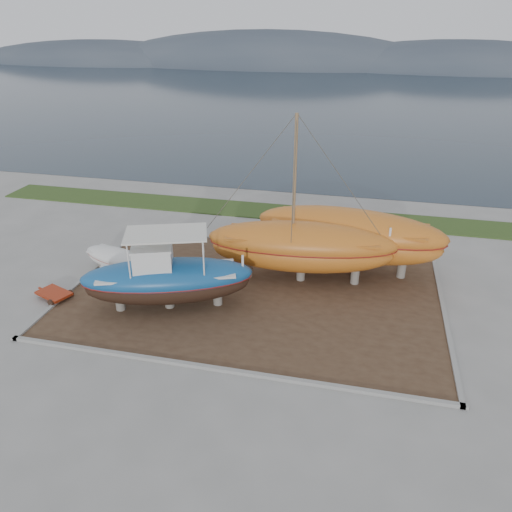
% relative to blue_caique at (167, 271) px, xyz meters
% --- Properties ---
extents(ground, '(140.00, 140.00, 0.00)m').
position_rel_blue_caique_xyz_m(ground, '(3.62, -1.87, -1.97)').
color(ground, gray).
rests_on(ground, ground).
extents(dirt_patch, '(18.00, 12.00, 0.06)m').
position_rel_blue_caique_xyz_m(dirt_patch, '(3.62, 2.13, -1.94)').
color(dirt_patch, '#422D1E').
rests_on(dirt_patch, ground).
extents(curb_frame, '(18.60, 12.60, 0.15)m').
position_rel_blue_caique_xyz_m(curb_frame, '(3.62, 2.13, -1.90)').
color(curb_frame, gray).
rests_on(curb_frame, ground).
extents(grass_strip, '(44.00, 3.00, 0.08)m').
position_rel_blue_caique_xyz_m(grass_strip, '(3.62, 13.63, -1.93)').
color(grass_strip, '#284219').
rests_on(grass_strip, ground).
extents(sea, '(260.00, 100.00, 0.04)m').
position_rel_blue_caique_xyz_m(sea, '(3.62, 68.13, -1.97)').
color(sea, '#1A2834').
rests_on(sea, ground).
extents(mountain_ridge, '(200.00, 36.00, 20.00)m').
position_rel_blue_caique_xyz_m(mountain_ridge, '(3.62, 123.13, -1.97)').
color(mountain_ridge, '#333D49').
rests_on(mountain_ridge, ground).
extents(blue_caique, '(8.32, 4.95, 3.83)m').
position_rel_blue_caique_xyz_m(blue_caique, '(0.00, 0.00, 0.00)').
color(blue_caique, '#16518D').
rests_on(blue_caique, dirt_patch).
extents(white_dinghy, '(4.36, 2.71, 1.23)m').
position_rel_blue_caique_xyz_m(white_dinghy, '(-4.14, 2.77, -1.30)').
color(white_dinghy, silver).
rests_on(white_dinghy, dirt_patch).
extents(orange_sailboat, '(9.91, 3.74, 8.56)m').
position_rel_blue_caique_xyz_m(orange_sailboat, '(5.68, 4.09, 2.37)').
color(orange_sailboat, '#BD641D').
rests_on(orange_sailboat, dirt_patch).
extents(orange_bare_hull, '(10.39, 4.19, 3.31)m').
position_rel_blue_caique_xyz_m(orange_bare_hull, '(7.93, 5.92, -0.26)').
color(orange_bare_hull, '#BD641D').
rests_on(orange_bare_hull, dirt_patch).
extents(red_trailer, '(2.77, 2.05, 0.35)m').
position_rel_blue_caique_xyz_m(red_trailer, '(-5.87, -0.49, -1.80)').
color(red_trailer, '#9B2A11').
rests_on(red_trailer, ground).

